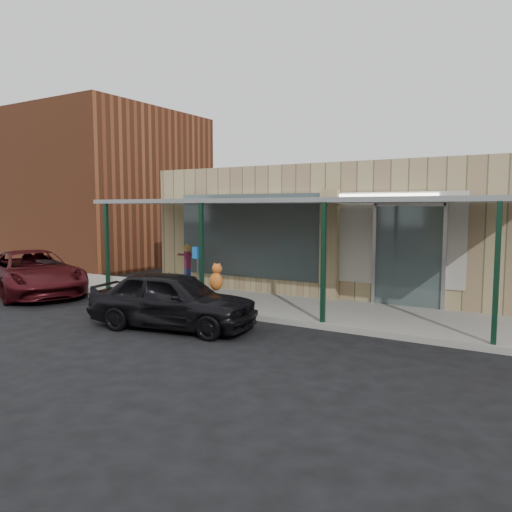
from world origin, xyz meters
The scene contains 10 objects.
ground centered at (0.00, 0.00, 0.00)m, with size 120.00×120.00×0.00m, color black.
sidewalk centered at (0.00, 3.60, 0.07)m, with size 40.00×3.20×0.15m, color gray.
storefront centered at (0.00, 8.16, 2.09)m, with size 12.00×6.25×4.20m.
awning centered at (0.00, 3.56, 3.01)m, with size 12.00×3.00×3.04m.
block_buildings_near centered at (2.01, 9.20, 3.77)m, with size 61.00×8.00×8.00m.
barrel_scarecrow centered at (-4.05, 4.29, 0.67)m, with size 0.92×0.73×1.54m.
barrel_pumpkin centered at (-3.89, 3.21, 0.40)m, with size 0.68×0.68×0.69m.
handicap_sign centered at (-2.14, 2.40, 1.19)m, with size 0.33×0.06×1.62m.
parked_sedan centered at (-1.24, 0.31, 0.69)m, with size 4.28×2.31×1.53m.
car_maroon centered at (-8.27, 1.43, 0.73)m, with size 2.41×5.22×1.45m, color #450D13.
Camera 1 is at (6.53, -8.63, 2.87)m, focal length 35.00 mm.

